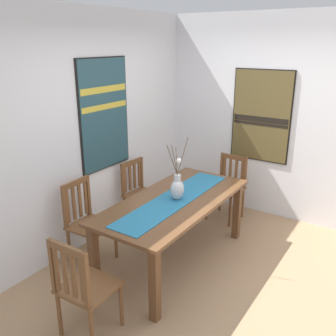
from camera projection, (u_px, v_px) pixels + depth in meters
ground_plane at (229, 285)px, 3.76m from camera, size 6.40×6.40×0.03m
wall_back at (88, 130)px, 4.28m from camera, size 6.40×0.12×2.70m
wall_side at (296, 121)px, 4.78m from camera, size 0.12×6.40×2.70m
dining_table at (175, 208)px, 3.93m from camera, size 1.90×0.87×0.75m
table_runner at (175, 199)px, 3.90m from camera, size 1.75×0.36×0.01m
centerpiece_vase at (177, 187)px, 3.85m from camera, size 0.16×0.25×0.69m
chair_0 at (83, 287)px, 2.96m from camera, size 0.43×0.43×0.91m
chair_1 at (140, 192)px, 4.83m from camera, size 0.45×0.45×0.87m
chair_2 at (87, 221)px, 4.03m from camera, size 0.44×0.44×0.92m
chair_3 at (228, 186)px, 5.04m from camera, size 0.45×0.45×0.87m
painting_on_back_wall at (104, 114)px, 4.36m from camera, size 0.81×0.05×1.31m
painting_on_side_wall at (261, 116)px, 4.95m from camera, size 0.05×0.80×1.23m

